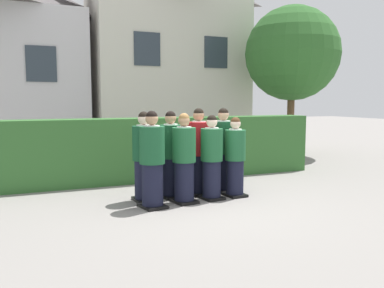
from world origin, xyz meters
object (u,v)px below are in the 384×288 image
Objects in this scene: student_front_row_3 at (235,159)px; student_rear_row_1 at (171,157)px; student_front_row_2 at (212,159)px; student_in_red_blazer at (199,153)px; student_front_row_0 at (152,162)px; student_front_row_1 at (184,160)px; student_rear_row_0 at (144,159)px; student_rear_row_3 at (223,152)px.

student_front_row_3 is 0.93× the size of student_rear_row_1.
student_front_row_2 is at bearing -176.60° from student_front_row_3.
student_rear_row_1 reaches higher than student_front_row_3.
student_in_red_blazer is (0.60, 0.03, 0.02)m from student_rear_row_1.
student_front_row_1 is at bearing 9.29° from student_front_row_0.
student_rear_row_3 reaches higher than student_rear_row_0.
student_rear_row_1 reaches higher than student_front_row_2.
student_front_row_2 is 1.27m from student_rear_row_0.
student_rear_row_1 is at bearing 46.92° from student_front_row_0.
student_rear_row_0 reaches higher than student_front_row_3.
student_front_row_2 is (0.58, 0.06, -0.02)m from student_front_row_1.
student_front_row_2 is 0.93× the size of student_in_red_blazer.
student_front_row_2 is 0.52m from student_front_row_3.
student_front_row_1 is 1.06× the size of student_front_row_3.
student_front_row_0 is at bearing -151.64° from student_in_red_blazer.
student_front_row_0 is 1.09× the size of student_front_row_3.
student_front_row_1 is at bearing -134.84° from student_in_red_blazer.
student_rear_row_0 and student_rear_row_1 have the same top height.
student_front_row_0 is at bearing -133.08° from student_rear_row_1.
student_front_row_3 is at bearing 3.40° from student_front_row_2.
student_in_red_blazer reaches higher than student_front_row_3.
student_in_red_blazer is (-0.59, 0.43, 0.08)m from student_front_row_3.
student_rear_row_3 is (-0.02, 0.47, 0.08)m from student_front_row_3.
student_in_red_blazer is at bearing 143.88° from student_front_row_3.
student_rear_row_0 reaches higher than student_front_row_1.
student_in_red_blazer is at bearing 2.93° from student_rear_row_1.
student_rear_row_1 is (-1.19, 0.40, 0.06)m from student_front_row_3.
student_front_row_1 is 0.96× the size of student_in_red_blazer.
student_front_row_1 is 0.96× the size of student_rear_row_3.
student_rear_row_3 reaches higher than student_front_row_1.
student_front_row_2 is 0.47m from student_in_red_blazer.
student_in_red_blazer is at bearing 45.16° from student_front_row_1.
student_front_row_3 is 0.90× the size of student_rear_row_3.
student_front_row_0 is at bearing -173.74° from student_front_row_3.
student_front_row_2 is 0.93× the size of student_rear_row_3.
student_front_row_1 is 0.49m from student_rear_row_1.
student_front_row_1 is 0.73m from student_in_red_blazer.
student_front_row_2 is at bearing -15.98° from student_rear_row_0.
student_front_row_2 is 0.80m from student_rear_row_1.
student_in_red_blazer is at bearing -175.82° from student_rear_row_3.
student_front_row_1 is at bearing -175.50° from student_front_row_3.
student_rear_row_1 is (-0.67, 0.43, 0.03)m from student_front_row_2.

